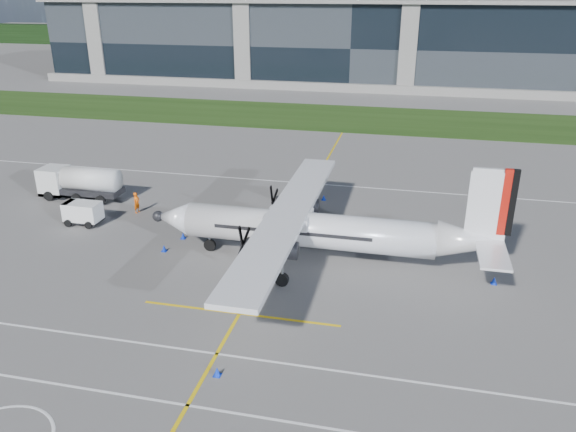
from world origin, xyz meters
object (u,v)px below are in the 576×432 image
at_px(safety_cone_nose_stbd, 183,236).
at_px(safety_cone_nose_port, 164,248).
at_px(ground_crew_person, 137,201).
at_px(safety_cone_stbdwing, 324,197).
at_px(baggage_tug, 83,213).
at_px(turboprop_aircraft, 321,211).
at_px(safety_cone_tail, 494,280).
at_px(fuel_tanker_truck, 75,183).
at_px(safety_cone_portwing, 217,371).

distance_m(safety_cone_nose_stbd, safety_cone_nose_port, 2.42).
xyz_separation_m(ground_crew_person, safety_cone_nose_stbd, (5.87, -4.13, -0.78)).
xyz_separation_m(safety_cone_nose_stbd, safety_cone_stbdwing, (9.09, 10.60, 0.00)).
bearing_deg(baggage_tug, ground_crew_person, 46.27).
distance_m(turboprop_aircraft, ground_crew_person, 17.84).
bearing_deg(safety_cone_nose_port, safety_cone_tail, 0.58).
height_order(ground_crew_person, safety_cone_stbdwing, ground_crew_person).
xyz_separation_m(turboprop_aircraft, safety_cone_nose_port, (-11.32, -0.87, -3.54)).
bearing_deg(safety_cone_nose_stbd, safety_cone_stbdwing, 49.38).
relative_size(fuel_tanker_truck, safety_cone_stbdwing, 15.71).
height_order(ground_crew_person, safety_cone_portwing, ground_crew_person).
xyz_separation_m(safety_cone_stbdwing, safety_cone_tail, (13.25, -12.74, 0.00)).
height_order(safety_cone_nose_stbd, safety_cone_tail, same).
bearing_deg(ground_crew_person, baggage_tug, 148.28).
xyz_separation_m(baggage_tug, ground_crew_person, (3.07, 3.21, 0.12)).
bearing_deg(safety_cone_stbdwing, fuel_tanker_truck, -168.53).
bearing_deg(ground_crew_person, safety_cone_tail, -90.52).
bearing_deg(safety_cone_portwing, safety_cone_nose_stbd, 118.25).
bearing_deg(safety_cone_tail, safety_cone_nose_port, -179.42).
height_order(turboprop_aircraft, fuel_tanker_truck, turboprop_aircraft).
relative_size(baggage_tug, safety_cone_nose_stbd, 6.05).
xyz_separation_m(fuel_tanker_truck, safety_cone_nose_port, (12.36, -8.52, -1.22)).
relative_size(turboprop_aircraft, fuel_tanker_truck, 3.22).
xyz_separation_m(turboprop_aircraft, safety_cone_tail, (11.50, -0.64, -3.54)).
relative_size(baggage_tug, safety_cone_stbdwing, 6.05).
bearing_deg(safety_cone_tail, turboprop_aircraft, 176.80).
bearing_deg(safety_cone_portwing, fuel_tanker_truck, 134.76).
bearing_deg(ground_crew_person, turboprop_aircraft, -96.61).
relative_size(safety_cone_nose_port, safety_cone_portwing, 1.00).
bearing_deg(safety_cone_stbdwing, safety_cone_tail, -43.87).
height_order(fuel_tanker_truck, ground_crew_person, fuel_tanker_truck).
bearing_deg(baggage_tug, fuel_tanker_truck, 126.79).
relative_size(safety_cone_nose_stbd, safety_cone_portwing, 1.00).
xyz_separation_m(turboprop_aircraft, safety_cone_stbdwing, (-1.75, 12.10, -3.54)).
distance_m(fuel_tanker_truck, safety_cone_portwing, 29.61).
bearing_deg(fuel_tanker_truck, safety_cone_tail, -13.25).
distance_m(safety_cone_stbdwing, safety_cone_tail, 18.38).
distance_m(turboprop_aircraft, safety_cone_portwing, 14.12).
distance_m(ground_crew_person, safety_cone_tail, 28.91).
relative_size(fuel_tanker_truck, safety_cone_nose_stbd, 15.71).
xyz_separation_m(turboprop_aircraft, safety_cone_nose_stbd, (-10.84, 1.50, -3.54)).
xyz_separation_m(baggage_tug, safety_cone_portwing, (16.93, -15.79, -0.66)).
distance_m(fuel_tanker_truck, safety_cone_nose_port, 15.06).
xyz_separation_m(fuel_tanker_truck, safety_cone_portwing, (20.83, -21.01, -1.22)).
bearing_deg(baggage_tug, safety_cone_portwing, -43.00).
relative_size(safety_cone_portwing, safety_cone_tail, 1.00).
xyz_separation_m(safety_cone_stbdwing, safety_cone_nose_port, (-9.58, -12.97, 0.00)).
distance_m(turboprop_aircraft, baggage_tug, 20.13).
distance_m(safety_cone_nose_stbd, safety_cone_stbdwing, 13.96).
xyz_separation_m(safety_cone_stbdwing, safety_cone_portwing, (-1.10, -25.46, 0.00)).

